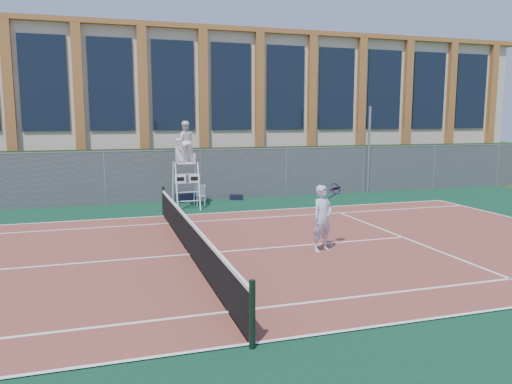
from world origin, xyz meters
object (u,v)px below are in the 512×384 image
object	(u,v)px
umpire_chair	(185,144)
tennis_player	(323,218)
plastic_chair	(201,193)
steel_pole	(369,150)

from	to	relation	value
umpire_chair	tennis_player	world-z (taller)	umpire_chair
umpire_chair	tennis_player	xyz separation A→B (m)	(2.37, -7.75, -1.63)
umpire_chair	plastic_chair	distance (m)	2.26
steel_pole	plastic_chair	distance (m)	8.62
umpire_chair	plastic_chair	bearing A→B (deg)	39.43
plastic_chair	tennis_player	world-z (taller)	tennis_player
plastic_chair	steel_pole	bearing A→B (deg)	7.22
umpire_chair	tennis_player	distance (m)	8.27
steel_pole	tennis_player	bearing A→B (deg)	-125.68
steel_pole	plastic_chair	world-z (taller)	steel_pole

